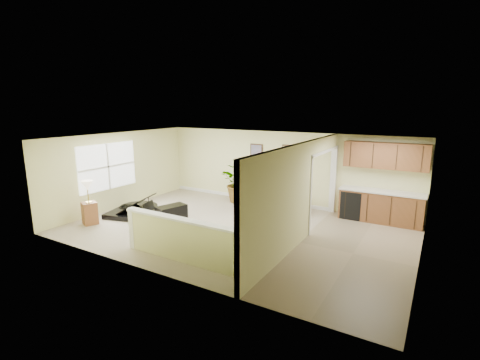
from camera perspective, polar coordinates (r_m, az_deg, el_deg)
The scene contains 20 objects.
floor at distance 9.68m, azimuth -0.59°, elevation -8.15°, with size 9.00×9.00×0.00m, color tan.
back_wall at distance 11.94m, azimuth 6.79°, elevation 1.90°, with size 9.00×0.04×2.50m, color beige.
front_wall at distance 7.01m, azimuth -13.35°, elevation -5.72°, with size 9.00×0.04×2.50m, color beige.
left_wall at distance 12.21m, azimuth -19.06°, elevation 1.54°, with size 0.04×6.00×2.50m, color beige.
right_wall at distance 8.08m, azimuth 28.06°, elevation -4.47°, with size 0.04×6.00×2.50m, color beige.
ceiling at distance 9.12m, azimuth -0.63°, elevation 6.74°, with size 9.00×6.00×0.04m, color silver.
kitchen_vinyl at distance 8.62m, azimuth 18.08°, elevation -11.40°, with size 2.70×6.00×0.01m, color gray.
interior_partition at distance 8.80m, azimuth 10.36°, elevation -2.13°, with size 0.18×5.99×2.50m.
pony_half_wall at distance 7.70m, azimuth -9.05°, elevation -9.67°, with size 3.42×0.22×1.00m.
left_window at distance 11.85m, azimuth -20.90°, elevation 2.08°, with size 0.05×2.15×1.45m, color white.
wall_art_left at distance 12.24m, azimuth 2.71°, elevation 4.59°, with size 0.48×0.04×0.58m.
wall_mirror at distance 11.72m, azimuth 8.15°, elevation 4.39°, with size 0.55×0.04×0.55m.
kitchen_cabinets at distance 10.92m, azimuth 21.70°, elevation -1.91°, with size 2.36×0.65×2.33m.
piano at distance 11.34m, azimuth -16.83°, elevation -2.65°, with size 1.92×1.92×1.35m.
piano_bench at distance 10.20m, azimuth -11.16°, elevation -5.66°, with size 0.43×0.84×0.56m, color black.
loveseat at distance 11.61m, azimuth 6.10°, elevation -2.82°, with size 2.07×1.59×0.98m.
accent_table at distance 12.05m, azimuth 1.05°, elevation -1.90°, with size 0.47×0.47×0.68m.
palm_plant at distance 12.17m, azimuth 0.01°, elevation -0.54°, with size 1.48×1.35×1.39m.
small_plant at distance 11.00m, azimuth 10.04°, elevation -4.52°, with size 0.39×0.39×0.56m.
lamp_stand at distance 10.87m, azimuth -23.52°, elevation -3.92°, with size 0.49×0.49×1.28m.
Camera 1 is at (4.66, -7.79, 3.37)m, focal length 26.00 mm.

